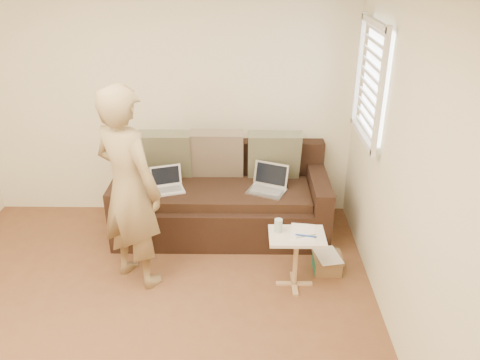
{
  "coord_description": "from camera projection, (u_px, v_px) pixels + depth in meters",
  "views": [
    {
      "loc": [
        0.85,
        -2.7,
        2.77
      ],
      "look_at": [
        0.8,
        1.4,
        0.78
      ],
      "focal_mm": 36.03,
      "sensor_mm": 36.0,
      "label": 1
    }
  ],
  "objects": [
    {
      "name": "laptop_silver",
      "position": [
        266.0,
        192.0,
        4.9
      ],
      "size": [
        0.44,
        0.39,
        0.24
      ],
      "primitive_type": null,
      "rotation": [
        0.0,
        0.0,
        -0.4
      ],
      "color": "#B7BABC",
      "rests_on": "sofa"
    },
    {
      "name": "window_blinds",
      "position": [
        371.0,
        82.0,
        4.23
      ],
      "size": [
        0.12,
        0.88,
        1.08
      ],
      "primitive_type": null,
      "color": "white",
      "rests_on": "wall_right"
    },
    {
      "name": "paper_on_table",
      "position": [
        303.0,
        233.0,
        4.18
      ],
      "size": [
        0.25,
        0.33,
        0.0
      ],
      "primitive_type": null,
      "rotation": [
        0.0,
        0.0,
        -0.14
      ],
      "color": "white",
      "rests_on": "side_table"
    },
    {
      "name": "wall_right",
      "position": [
        426.0,
        204.0,
        3.06
      ],
      "size": [
        0.0,
        4.5,
        4.5
      ],
      "primitive_type": "plane",
      "rotation": [
        1.57,
        0.0,
        -1.57
      ],
      "color": "beige",
      "rests_on": "ground"
    },
    {
      "name": "floor",
      "position": [
        132.0,
        352.0,
        3.65
      ],
      "size": [
        4.5,
        4.5,
        0.0
      ],
      "primitive_type": "plane",
      "color": "brown",
      "rests_on": "ground"
    },
    {
      "name": "person",
      "position": [
        129.0,
        189.0,
        4.09
      ],
      "size": [
        0.81,
        0.75,
        1.84
      ],
      "primitive_type": "imported",
      "rotation": [
        0.0,
        0.0,
        2.54
      ],
      "color": "olive",
      "rests_on": "ground"
    },
    {
      "name": "drinking_glass",
      "position": [
        278.0,
        226.0,
        4.17
      ],
      "size": [
        0.07,
        0.07,
        0.12
      ],
      "primitive_type": null,
      "color": "silver",
      "rests_on": "side_table"
    },
    {
      "name": "wall_back",
      "position": [
        166.0,
        101.0,
        5.1
      ],
      "size": [
        4.0,
        0.0,
        4.0
      ],
      "primitive_type": "plane",
      "rotation": [
        1.57,
        0.0,
        0.0
      ],
      "color": "beige",
      "rests_on": "ground"
    },
    {
      "name": "side_table",
      "position": [
        296.0,
        260.0,
        4.27
      ],
      "size": [
        0.48,
        0.34,
        0.53
      ],
      "primitive_type": null,
      "color": "silver",
      "rests_on": "ground"
    },
    {
      "name": "pillow_left",
      "position": [
        165.0,
        155.0,
        5.09
      ],
      "size": [
        0.55,
        0.29,
        0.57
      ],
      "primitive_type": null,
      "rotation": [
        0.28,
        0.0,
        0.0
      ],
      "color": "#555941",
      "rests_on": "sofa"
    },
    {
      "name": "scissors",
      "position": [
        306.0,
        236.0,
        4.12
      ],
      "size": [
        0.2,
        0.15,
        0.02
      ],
      "primitive_type": null,
      "rotation": [
        0.0,
        0.0,
        -0.3
      ],
      "color": "silver",
      "rests_on": "side_table"
    },
    {
      "name": "sofa",
      "position": [
        222.0,
        195.0,
        5.05
      ],
      "size": [
        2.2,
        0.95,
        0.85
      ],
      "primitive_type": null,
      "color": "black",
      "rests_on": "ground"
    },
    {
      "name": "striped_box",
      "position": [
        327.0,
        263.0,
        4.54
      ],
      "size": [
        0.27,
        0.27,
        0.17
      ],
      "primitive_type": null,
      "color": "#D4441F",
      "rests_on": "ground"
    },
    {
      "name": "pillow_mid",
      "position": [
        217.0,
        154.0,
        5.1
      ],
      "size": [
        0.55,
        0.27,
        0.57
      ],
      "primitive_type": null,
      "rotation": [
        0.24,
        0.0,
        0.0
      ],
      "color": "#6A5C4C",
      "rests_on": "sofa"
    },
    {
      "name": "pillow_right",
      "position": [
        274.0,
        155.0,
        5.07
      ],
      "size": [
        0.55,
        0.28,
        0.57
      ],
      "primitive_type": null,
      "rotation": [
        0.26,
        0.0,
        0.0
      ],
      "color": "#555941",
      "rests_on": "sofa"
    },
    {
      "name": "laptop_white",
      "position": [
        168.0,
        191.0,
        4.92
      ],
      "size": [
        0.38,
        0.32,
        0.23
      ],
      "primitive_type": null,
      "rotation": [
        0.0,
        0.0,
        0.32
      ],
      "color": "white",
      "rests_on": "sofa"
    }
  ]
}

